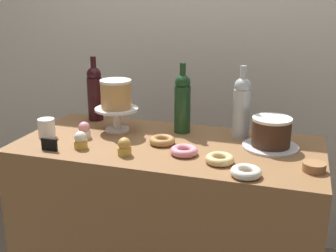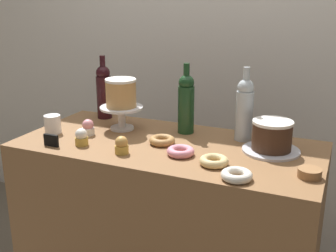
% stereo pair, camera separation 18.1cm
% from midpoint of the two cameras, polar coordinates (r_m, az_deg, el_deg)
% --- Properties ---
extents(back_wall, '(6.00, 0.05, 2.60)m').
position_cam_midpoint_polar(back_wall, '(2.58, 4.02, 12.28)').
color(back_wall, silver).
rests_on(back_wall, ground_plane).
extents(display_counter, '(1.31, 0.61, 0.91)m').
position_cam_midpoint_polar(display_counter, '(2.04, -2.63, -14.52)').
color(display_counter, brown).
rests_on(display_counter, ground_plane).
extents(cake_stand_pedestal, '(0.20, 0.20, 0.11)m').
position_cam_midpoint_polar(cake_stand_pedestal, '(2.01, -9.48, 1.39)').
color(cake_stand_pedestal, silver).
rests_on(cake_stand_pedestal, display_counter).
extents(white_layer_cake, '(0.14, 0.14, 0.13)m').
position_cam_midpoint_polar(white_layer_cake, '(1.98, -9.63, 4.24)').
color(white_layer_cake, tan).
rests_on(white_layer_cake, cake_stand_pedestal).
extents(silver_serving_platter, '(0.24, 0.24, 0.01)m').
position_cam_midpoint_polar(silver_serving_platter, '(1.82, 10.86, -2.79)').
color(silver_serving_platter, silver).
rests_on(silver_serving_platter, display_counter).
extents(chocolate_round_cake, '(0.16, 0.16, 0.12)m').
position_cam_midpoint_polar(chocolate_round_cake, '(1.79, 10.98, -0.81)').
color(chocolate_round_cake, '#3D2619').
rests_on(chocolate_round_cake, silver_serving_platter).
extents(wine_bottle_dark_red, '(0.08, 0.08, 0.33)m').
position_cam_midpoint_polar(wine_bottle_dark_red, '(2.19, -12.19, 4.43)').
color(wine_bottle_dark_red, black).
rests_on(wine_bottle_dark_red, display_counter).
extents(wine_bottle_clear, '(0.08, 0.08, 0.33)m').
position_cam_midpoint_polar(wine_bottle_clear, '(1.89, 7.19, 2.60)').
color(wine_bottle_clear, '#B2BCC1').
rests_on(wine_bottle_clear, display_counter).
extents(wine_bottle_green, '(0.08, 0.08, 0.33)m').
position_cam_midpoint_polar(wine_bottle_green, '(1.95, -0.70, 3.20)').
color(wine_bottle_green, '#193D1E').
rests_on(wine_bottle_green, display_counter).
extents(cupcake_caramel, '(0.06, 0.06, 0.07)m').
position_cam_midpoint_polar(cupcake_caramel, '(1.71, -8.91, -2.87)').
color(cupcake_caramel, gold).
rests_on(cupcake_caramel, display_counter).
extents(cupcake_vanilla, '(0.06, 0.06, 0.07)m').
position_cam_midpoint_polar(cupcake_vanilla, '(1.83, -14.50, -1.93)').
color(cupcake_vanilla, gold).
rests_on(cupcake_vanilla, display_counter).
extents(cupcake_strawberry, '(0.06, 0.06, 0.07)m').
position_cam_midpoint_polar(cupcake_strawberry, '(1.96, -13.83, -0.60)').
color(cupcake_strawberry, white).
rests_on(cupcake_strawberry, display_counter).
extents(donut_maple, '(0.11, 0.11, 0.03)m').
position_cam_midpoint_polar(donut_maple, '(1.83, -3.62, -2.02)').
color(donut_maple, '#B27F47').
rests_on(donut_maple, display_counter).
extents(donut_glazed, '(0.11, 0.11, 0.03)m').
position_cam_midpoint_polar(donut_glazed, '(1.63, 3.82, -4.53)').
color(donut_glazed, '#E0C17F').
rests_on(donut_glazed, display_counter).
extents(donut_sugar, '(0.11, 0.11, 0.03)m').
position_cam_midpoint_polar(donut_sugar, '(1.52, 7.11, -6.25)').
color(donut_sugar, silver).
rests_on(donut_sugar, display_counter).
extents(donut_pink, '(0.11, 0.11, 0.03)m').
position_cam_midpoint_polar(donut_pink, '(1.71, -0.87, -3.43)').
color(donut_pink, pink).
rests_on(donut_pink, display_counter).
extents(cookie_stack, '(0.08, 0.08, 0.03)m').
position_cam_midpoint_polar(cookie_stack, '(1.61, 16.08, -5.40)').
color(cookie_stack, olive).
rests_on(cookie_stack, display_counter).
extents(price_sign_chalkboard, '(0.07, 0.01, 0.05)m').
position_cam_midpoint_polar(price_sign_chalkboard, '(1.84, -18.44, -2.44)').
color(price_sign_chalkboard, black).
rests_on(price_sign_chalkboard, display_counter).
extents(coffee_cup_ceramic, '(0.08, 0.08, 0.08)m').
position_cam_midpoint_polar(coffee_cup_ceramic, '(2.01, -18.54, -0.29)').
color(coffee_cup_ceramic, white).
rests_on(coffee_cup_ceramic, display_counter).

